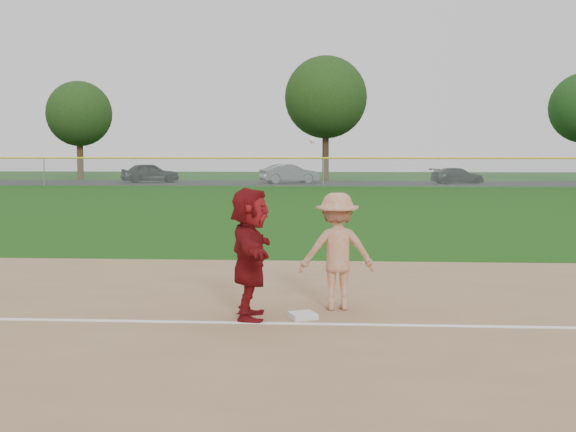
# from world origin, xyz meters

# --- Properties ---
(ground) EXTENTS (160.00, 160.00, 0.00)m
(ground) POSITION_xyz_m (0.00, 0.00, 0.00)
(ground) COLOR #15450D
(ground) RESTS_ON ground
(foul_line) EXTENTS (60.00, 0.10, 0.01)m
(foul_line) POSITION_xyz_m (0.00, -0.80, 0.03)
(foul_line) COLOR white
(foul_line) RESTS_ON infield_dirt
(parking_asphalt) EXTENTS (120.00, 10.00, 0.01)m
(parking_asphalt) POSITION_xyz_m (0.00, 46.00, 0.01)
(parking_asphalt) COLOR black
(parking_asphalt) RESTS_ON ground
(first_base) EXTENTS (0.46, 0.46, 0.08)m
(first_base) POSITION_xyz_m (0.33, -0.45, 0.06)
(first_base) COLOR silver
(first_base) RESTS_ON infield_dirt
(base_runner) EXTENTS (0.69, 1.76, 1.85)m
(base_runner) POSITION_xyz_m (-0.40, -0.51, 0.95)
(base_runner) COLOR #660B0E
(base_runner) RESTS_ON infield_dirt
(car_left) EXTENTS (4.89, 3.58, 1.55)m
(car_left) POSITION_xyz_m (-13.85, 46.06, 0.78)
(car_left) COLOR black
(car_left) RESTS_ON parking_asphalt
(car_mid) EXTENTS (4.78, 3.17, 1.49)m
(car_mid) POSITION_xyz_m (-2.73, 45.55, 0.76)
(car_mid) COLOR slate
(car_mid) RESTS_ON parking_asphalt
(car_right) EXTENTS (4.47, 2.84, 1.21)m
(car_right) POSITION_xyz_m (10.25, 45.84, 0.61)
(car_right) COLOR black
(car_right) RESTS_ON parking_asphalt
(first_base_play) EXTENTS (1.22, 0.83, 2.56)m
(first_base_play) POSITION_xyz_m (0.82, 0.20, 0.89)
(first_base_play) COLOR #A3A4A6
(first_base_play) RESTS_ON infield_dirt
(outfield_fence) EXTENTS (110.00, 0.12, 110.00)m
(outfield_fence) POSITION_xyz_m (0.00, 40.00, 1.96)
(outfield_fence) COLOR #999EA0
(outfield_fence) RESTS_ON ground
(tree_1) EXTENTS (5.80, 5.80, 8.75)m
(tree_1) POSITION_xyz_m (-22.00, 53.00, 5.83)
(tree_1) COLOR #3C2815
(tree_1) RESTS_ON ground
(tree_2) EXTENTS (7.00, 7.00, 10.58)m
(tree_2) POSITION_xyz_m (0.00, 51.50, 7.06)
(tree_2) COLOR #342212
(tree_2) RESTS_ON ground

